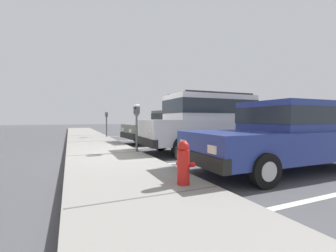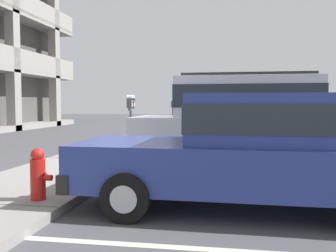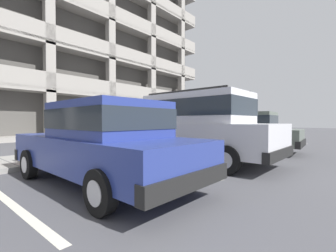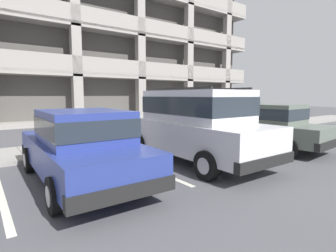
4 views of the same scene
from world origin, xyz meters
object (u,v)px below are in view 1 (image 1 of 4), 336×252
at_px(silver_suv, 209,121).
at_px(parking_meter_far, 106,118).
at_px(fire_hydrant, 183,163).
at_px(dark_hatchback, 173,126).
at_px(parking_meter_near, 137,117).
at_px(red_sedan, 286,134).

height_order(silver_suv, parking_meter_far, silver_suv).
bearing_deg(fire_hydrant, dark_hatchback, -23.71).
bearing_deg(parking_meter_near, red_sedan, -142.79).
xyz_separation_m(dark_hatchback, fire_hydrant, (-6.71, 2.95, -0.36)).
xyz_separation_m(parking_meter_far, fire_hydrant, (-10.08, 0.32, -0.74)).
relative_size(silver_suv, fire_hydrant, 6.87).
xyz_separation_m(red_sedan, parking_meter_near, (3.33, 2.53, 0.41)).
bearing_deg(parking_meter_far, dark_hatchback, -142.05).
bearing_deg(red_sedan, fire_hydrant, 99.26).
relative_size(silver_suv, red_sedan, 1.06).
xyz_separation_m(red_sedan, dark_hatchback, (6.31, -0.12, 0.00)).
xyz_separation_m(silver_suv, parking_meter_far, (6.54, 2.55, 0.12)).
bearing_deg(silver_suv, parking_meter_near, 86.65).
bearing_deg(dark_hatchback, fire_hydrant, 152.01).
bearing_deg(red_sedan, silver_suv, 0.40).
bearing_deg(fire_hydrant, silver_suv, -39.00).
distance_m(parking_meter_near, fire_hydrant, 3.82).
bearing_deg(parking_meter_far, fire_hydrant, 178.19).
relative_size(red_sedan, parking_meter_near, 3.03).
relative_size(parking_meter_near, fire_hydrant, 2.13).
height_order(parking_meter_near, fire_hydrant, parking_meter_near).
bearing_deg(parking_meter_near, silver_suv, -94.21).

